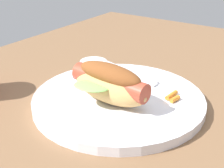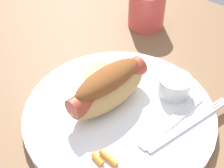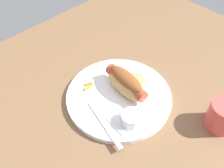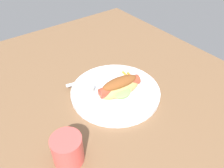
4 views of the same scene
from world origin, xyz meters
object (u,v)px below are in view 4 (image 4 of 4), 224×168
knife (95,82)px  carrot_garnish (127,74)px  drinking_cup (68,149)px  fork (90,80)px  sauce_ramekin (86,90)px  plate (116,92)px  hot_dog (120,87)px

knife → carrot_garnish: size_ratio=3.81×
drinking_cup → carrot_garnish: bearing=117.1°
fork → knife: same height
carrot_garnish → fork: bearing=-113.6°
sauce_ramekin → carrot_garnish: bearing=89.8°
fork → drinking_cup: drinking_cup is taller
plate → fork: bearing=-157.6°
fork → drinking_cup: size_ratio=2.02×
plate → drinking_cup: 27.28cm
sauce_ramekin → knife: 6.43cm
hot_dog → drinking_cup: hot_dog is taller
knife → drinking_cup: drinking_cup is taller
hot_dog → carrot_garnish: size_ratio=4.09×
hot_dog → sauce_ramekin: 10.86cm
hot_dog → sauce_ramekin: bearing=-33.3°
sauce_ramekin → carrot_garnish: 16.88cm
carrot_garnish → sauce_ramekin: bearing=-90.2°
knife → carrot_garnish: carrot_garnish is taller
hot_dog → sauce_ramekin: hot_dog is taller
sauce_ramekin → knife: size_ratio=0.38×
plate → carrot_garnish: bearing=118.2°
plate → fork: fork is taller
hot_dog → knife: size_ratio=1.07×
sauce_ramekin → carrot_garnish: sauce_ramekin is taller
sauce_ramekin → knife: sauce_ramekin is taller
plate → knife: bearing=-157.4°
knife → drinking_cup: (19.96, -20.96, 2.18)cm
carrot_garnish → drinking_cup: bearing=-62.9°
plate → carrot_garnish: (-4.42, 8.25, 1.20)cm
sauce_ramekin → fork: sauce_ramekin is taller
plate → sauce_ramekin: (-4.48, -8.59, 2.37)cm
hot_dog → knife: 10.88cm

